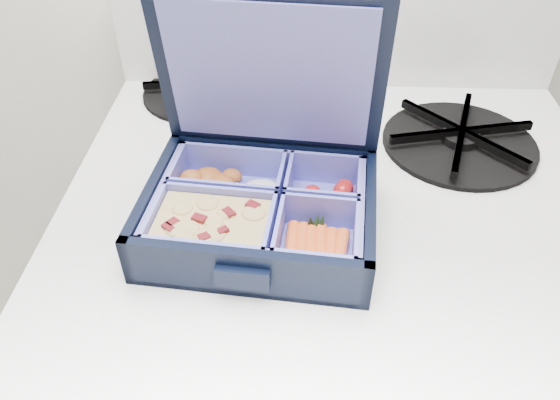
# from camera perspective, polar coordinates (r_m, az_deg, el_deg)

# --- Properties ---
(bento_box) EXTENTS (0.23, 0.19, 0.05)m
(bento_box) POSITION_cam_1_polar(r_m,az_deg,el_deg) (0.52, -2.10, -1.20)
(bento_box) COLOR black
(bento_box) RESTS_ON stove
(burner_grate) EXTENTS (0.21, 0.21, 0.03)m
(burner_grate) POSITION_cam_1_polar(r_m,az_deg,el_deg) (0.68, 18.37, 6.37)
(burner_grate) COLOR black
(burner_grate) RESTS_ON stove
(burner_grate_rear) EXTENTS (0.17, 0.17, 0.02)m
(burner_grate_rear) POSITION_cam_1_polar(r_m,az_deg,el_deg) (0.76, -8.28, 11.47)
(burner_grate_rear) COLOR black
(burner_grate_rear) RESTS_ON stove
(fork) EXTENTS (0.09, 0.17, 0.01)m
(fork) POSITION_cam_1_polar(r_m,az_deg,el_deg) (0.62, -0.61, 4.38)
(fork) COLOR #B2B2CB
(fork) RESTS_ON stove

